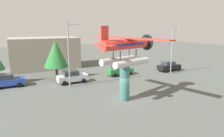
# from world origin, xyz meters

# --- Properties ---
(ground_plane) EXTENTS (140.00, 140.00, 0.00)m
(ground_plane) POSITION_xyz_m (0.00, 0.00, 0.00)
(ground_plane) COLOR #515651
(display_pedestal) EXTENTS (1.10, 1.10, 3.90)m
(display_pedestal) POSITION_xyz_m (0.00, 0.00, 1.95)
(display_pedestal) COLOR #386B66
(display_pedestal) RESTS_ON ground
(floatplane_monument) EXTENTS (7.19, 10.28, 4.00)m
(floatplane_monument) POSITION_xyz_m (0.13, 0.04, 5.57)
(floatplane_monument) COLOR silver
(floatplane_monument) RESTS_ON display_pedestal
(car_near_blue) EXTENTS (4.20, 2.02, 1.76)m
(car_near_blue) POSITION_xyz_m (-11.43, 10.97, 0.88)
(car_near_blue) COLOR #2847B7
(car_near_blue) RESTS_ON ground
(car_mid_silver) EXTENTS (4.20, 2.02, 1.76)m
(car_mid_silver) POSITION_xyz_m (-3.23, 9.16, 0.88)
(car_mid_silver) COLOR silver
(car_mid_silver) RESTS_ON ground
(car_far_green) EXTENTS (4.20, 2.02, 1.76)m
(car_far_green) POSITION_xyz_m (4.99, 10.14, 0.88)
(car_far_green) COLOR #237A38
(car_far_green) RESTS_ON ground
(car_distant_black) EXTENTS (4.20, 2.02, 1.76)m
(car_distant_black) POSITION_xyz_m (14.40, 8.97, 0.88)
(car_distant_black) COLOR black
(car_distant_black) RESTS_ON ground
(streetlight_primary) EXTENTS (1.84, 0.28, 8.26)m
(streetlight_primary) POSITION_xyz_m (-3.86, 7.27, 4.77)
(streetlight_primary) COLOR gray
(streetlight_primary) RESTS_ON ground
(streetlight_secondary) EXTENTS (1.84, 0.28, 7.58)m
(streetlight_secondary) POSITION_xyz_m (13.63, 7.42, 4.42)
(streetlight_secondary) COLOR gray
(streetlight_secondary) RESTS_ON ground
(storefront_building) EXTENTS (12.17, 7.30, 5.80)m
(storefront_building) POSITION_xyz_m (-4.96, 22.00, 2.90)
(storefront_building) COLOR #9E9384
(storefront_building) RESTS_ON ground
(tree_east) EXTENTS (3.57, 3.57, 5.89)m
(tree_east) POSITION_xyz_m (-4.75, 12.15, 3.89)
(tree_east) COLOR brown
(tree_east) RESTS_ON ground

